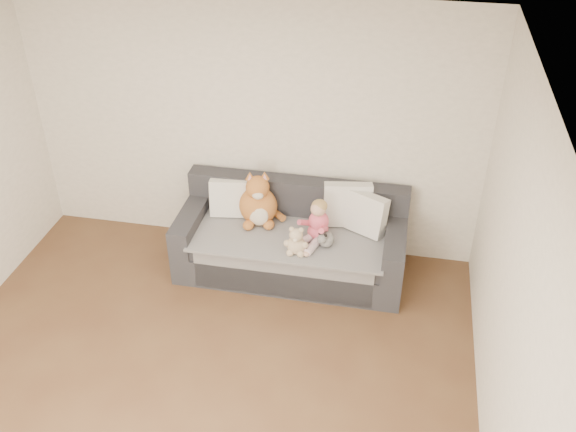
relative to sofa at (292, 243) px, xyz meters
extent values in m
plane|color=brown|center=(-0.48, -2.06, -0.31)|extent=(5.00, 5.00, 0.00)
plane|color=white|center=(-0.48, -2.06, 2.29)|extent=(5.00, 5.00, 0.00)
plane|color=white|center=(-0.48, 0.44, 0.99)|extent=(4.50, 0.00, 4.50)
plane|color=white|center=(1.77, -2.06, 0.99)|extent=(0.00, 5.00, 5.00)
cube|color=#242529|center=(0.00, -0.04, -0.16)|extent=(2.20, 0.90, 0.30)
cube|color=#242529|center=(0.00, -0.07, 0.07)|extent=(1.90, 0.80, 0.15)
cube|color=#242529|center=(0.00, 0.31, 0.34)|extent=(2.20, 0.20, 0.40)
cube|color=#242529|center=(-1.00, -0.04, 0.14)|extent=(0.20, 0.90, 0.30)
cube|color=#242529|center=(1.00, -0.04, 0.14)|extent=(0.20, 0.90, 0.30)
cube|color=gray|center=(0.00, -0.09, 0.15)|extent=(1.85, 0.88, 0.02)
cube|color=gray|center=(0.00, -0.48, -0.08)|extent=(1.70, 0.02, 0.41)
cube|color=silver|center=(-0.65, 0.15, 0.35)|extent=(0.43, 0.24, 0.39)
cube|color=silver|center=(0.51, 0.22, 0.38)|extent=(0.49, 0.28, 0.44)
cube|color=silver|center=(0.68, 0.12, 0.36)|extent=(0.47, 0.37, 0.41)
ellipsoid|color=#ED5372|center=(0.27, -0.10, 0.24)|extent=(0.20, 0.16, 0.16)
ellipsoid|color=#ED5372|center=(0.27, -0.09, 0.36)|extent=(0.19, 0.16, 0.21)
ellipsoid|color=#DBAA8C|center=(0.27, -0.11, 0.50)|extent=(0.14, 0.14, 0.14)
ellipsoid|color=tan|center=(0.28, -0.09, 0.52)|extent=(0.15, 0.15, 0.12)
cylinder|color=#ED5372|center=(0.16, -0.12, 0.34)|extent=(0.17, 0.18, 0.13)
cylinder|color=#ED5372|center=(0.33, -0.19, 0.34)|extent=(0.07, 0.20, 0.13)
ellipsoid|color=#DBAA8C|center=(0.10, -0.17, 0.27)|extent=(0.05, 0.05, 0.05)
ellipsoid|color=#DBAA8C|center=(0.33, -0.28, 0.27)|extent=(0.05, 0.05, 0.05)
cylinder|color=#E5B2C6|center=(0.15, -0.24, 0.20)|extent=(0.20, 0.25, 0.09)
cylinder|color=#E5B2C6|center=(0.25, -0.28, 0.20)|extent=(0.14, 0.26, 0.09)
ellipsoid|color=#DBAA8C|center=(0.08, -0.34, 0.19)|extent=(0.06, 0.08, 0.04)
ellipsoid|color=#DBAA8C|center=(0.21, -0.40, 0.19)|extent=(0.06, 0.08, 0.04)
ellipsoid|color=#B66D28|center=(-0.35, 0.09, 0.33)|extent=(0.38, 0.32, 0.40)
ellipsoid|color=beige|center=(-0.32, -0.04, 0.30)|extent=(0.20, 0.09, 0.22)
ellipsoid|color=#B66D28|center=(-0.34, 0.06, 0.56)|extent=(0.23, 0.23, 0.23)
ellipsoid|color=beige|center=(-0.32, -0.04, 0.53)|extent=(0.11, 0.07, 0.08)
cone|color=#B66D28|center=(-0.42, 0.08, 0.67)|extent=(0.11, 0.11, 0.08)
cone|color=pink|center=(-0.42, 0.07, 0.67)|extent=(0.07, 0.07, 0.05)
cone|color=#B66D28|center=(-0.29, 0.11, 0.67)|extent=(0.11, 0.11, 0.08)
cone|color=pink|center=(-0.28, 0.10, 0.67)|extent=(0.07, 0.07, 0.05)
ellipsoid|color=#B66D28|center=(-0.41, -0.08, 0.21)|extent=(0.11, 0.13, 0.09)
ellipsoid|color=#B66D28|center=(-0.22, -0.03, 0.21)|extent=(0.11, 0.13, 0.09)
cylinder|color=#B66D28|center=(-0.19, 0.18, 0.20)|extent=(0.22, 0.23, 0.09)
ellipsoid|color=tan|center=(0.11, -0.36, 0.25)|extent=(0.18, 0.15, 0.18)
ellipsoid|color=tan|center=(0.11, -0.37, 0.37)|extent=(0.13, 0.13, 0.13)
ellipsoid|color=tan|center=(0.07, -0.36, 0.42)|extent=(0.05, 0.05, 0.05)
ellipsoid|color=tan|center=(0.15, -0.36, 0.42)|extent=(0.05, 0.05, 0.05)
ellipsoid|color=beige|center=(0.11, -0.42, 0.35)|extent=(0.05, 0.05, 0.05)
ellipsoid|color=tan|center=(0.03, -0.39, 0.27)|extent=(0.07, 0.07, 0.07)
ellipsoid|color=tan|center=(0.19, -0.38, 0.27)|extent=(0.07, 0.07, 0.07)
ellipsoid|color=tan|center=(0.06, -0.42, 0.19)|extent=(0.07, 0.07, 0.07)
ellipsoid|color=tan|center=(0.16, -0.41, 0.19)|extent=(0.07, 0.07, 0.07)
ellipsoid|color=white|center=(0.36, -0.19, 0.23)|extent=(0.15, 0.19, 0.13)
ellipsoid|color=white|center=(0.33, -0.28, 0.29)|extent=(0.09, 0.09, 0.09)
ellipsoid|color=black|center=(0.31, -0.25, 0.33)|extent=(0.03, 0.03, 0.03)
ellipsoid|color=black|center=(0.37, -0.27, 0.33)|extent=(0.03, 0.03, 0.03)
cylinder|color=#6F3AA0|center=(0.10, -0.33, 0.21)|extent=(0.08, 0.08, 0.09)
cone|color=#4D9639|center=(0.10, -0.33, 0.27)|extent=(0.07, 0.07, 0.04)
cylinder|color=#4D9639|center=(0.05, -0.34, 0.22)|extent=(0.02, 0.02, 0.06)
cylinder|color=#4D9639|center=(0.14, -0.32, 0.22)|extent=(0.02, 0.02, 0.06)
camera|label=1|loc=(0.95, -5.02, 3.73)|focal=40.00mm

